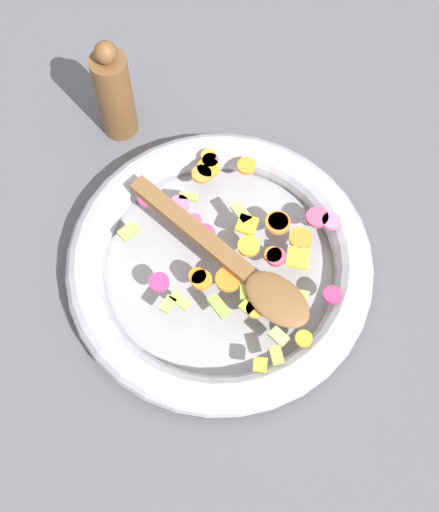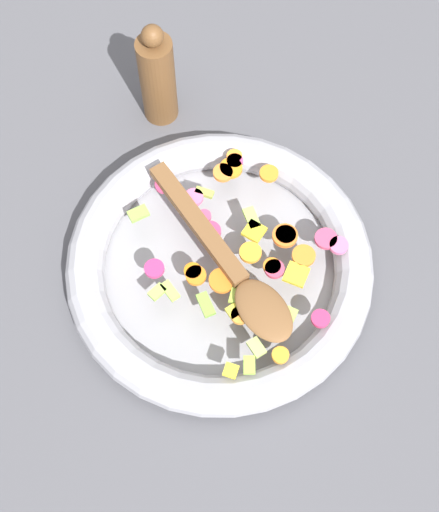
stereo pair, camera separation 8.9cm
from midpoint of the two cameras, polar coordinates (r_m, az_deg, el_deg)
The scene contains 5 objects.
ground_plane at distance 0.94m, azimuth 2.71°, elevation -1.59°, with size 4.00×4.00×0.00m, color #4C4C51.
skillet at distance 0.92m, azimuth 2.77°, elevation -1.04°, with size 0.40×0.40×0.05m.
chopped_vegetables at distance 0.89m, azimuth 4.83°, elevation 0.36°, with size 0.32×0.28×0.01m.
wooden_spoon at distance 0.87m, azimuth 3.96°, elevation -1.34°, with size 0.27×0.17×0.01m.
pepper_mill at distance 1.00m, azimuth -2.42°, elevation 13.86°, with size 0.05×0.05×0.17m.
Camera 2 is at (0.38, -0.03, 0.86)m, focal length 50.00 mm.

